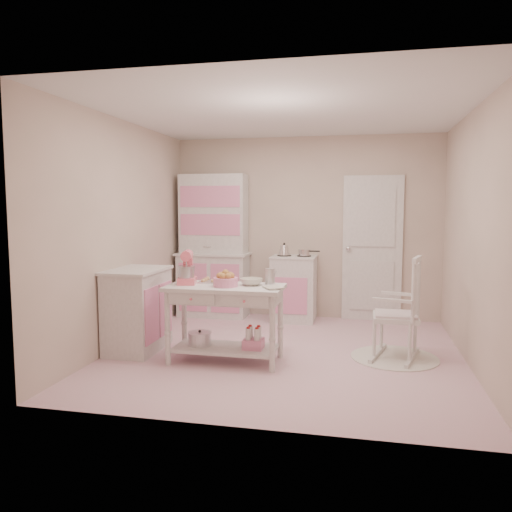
# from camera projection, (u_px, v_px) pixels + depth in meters

# --- Properties ---
(room_shell) EXTENTS (3.84, 3.84, 2.62)m
(room_shell) POSITION_uv_depth(u_px,v_px,m) (285.00, 203.00, 5.33)
(room_shell) COLOR pink
(room_shell) RESTS_ON ground
(door) EXTENTS (0.82, 0.05, 2.04)m
(door) POSITION_uv_depth(u_px,v_px,m) (372.00, 248.00, 7.01)
(door) COLOR white
(door) RESTS_ON ground
(hutch) EXTENTS (1.06, 0.50, 2.08)m
(hutch) POSITION_uv_depth(u_px,v_px,m) (213.00, 246.00, 7.28)
(hutch) COLOR white
(hutch) RESTS_ON ground
(stove) EXTENTS (0.62, 0.57, 0.92)m
(stove) POSITION_uv_depth(u_px,v_px,m) (294.00, 288.00, 7.04)
(stove) COLOR white
(stove) RESTS_ON ground
(base_cabinet) EXTENTS (0.54, 0.84, 0.92)m
(base_cabinet) POSITION_uv_depth(u_px,v_px,m) (138.00, 310.00, 5.58)
(base_cabinet) COLOR white
(base_cabinet) RESTS_ON ground
(lace_rug) EXTENTS (0.92, 0.92, 0.01)m
(lace_rug) POSITION_uv_depth(u_px,v_px,m) (394.00, 358.00, 5.32)
(lace_rug) COLOR white
(lace_rug) RESTS_ON ground
(rocking_chair) EXTENTS (0.64, 0.82, 1.10)m
(rocking_chair) POSITION_uv_depth(u_px,v_px,m) (396.00, 307.00, 5.26)
(rocking_chair) COLOR white
(rocking_chair) RESTS_ON ground
(work_table) EXTENTS (1.20, 0.60, 0.80)m
(work_table) POSITION_uv_depth(u_px,v_px,m) (225.00, 324.00, 5.17)
(work_table) COLOR white
(work_table) RESTS_ON ground
(stand_mixer) EXTENTS (0.26, 0.32, 0.34)m
(stand_mixer) POSITION_uv_depth(u_px,v_px,m) (187.00, 268.00, 5.22)
(stand_mixer) COLOR #FF6B81
(stand_mixer) RESTS_ON work_table
(cookie_tray) EXTENTS (0.34, 0.24, 0.02)m
(cookie_tray) POSITION_uv_depth(u_px,v_px,m) (216.00, 282.00, 5.34)
(cookie_tray) COLOR silver
(cookie_tray) RESTS_ON work_table
(bread_basket) EXTENTS (0.25, 0.25, 0.09)m
(bread_basket) POSITION_uv_depth(u_px,v_px,m) (226.00, 282.00, 5.07)
(bread_basket) COLOR pink
(bread_basket) RESTS_ON work_table
(mixing_bowl) EXTENTS (0.23, 0.23, 0.07)m
(mixing_bowl) POSITION_uv_depth(u_px,v_px,m) (251.00, 282.00, 5.15)
(mixing_bowl) COLOR beige
(mixing_bowl) RESTS_ON work_table
(metal_pitcher) EXTENTS (0.10, 0.10, 0.17)m
(metal_pitcher) POSITION_uv_depth(u_px,v_px,m) (270.00, 277.00, 5.18)
(metal_pitcher) COLOR silver
(metal_pitcher) RESTS_ON work_table
(recipe_book) EXTENTS (0.25, 0.27, 0.02)m
(recipe_book) POSITION_uv_depth(u_px,v_px,m) (266.00, 288.00, 4.92)
(recipe_book) COLOR beige
(recipe_book) RESTS_ON work_table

